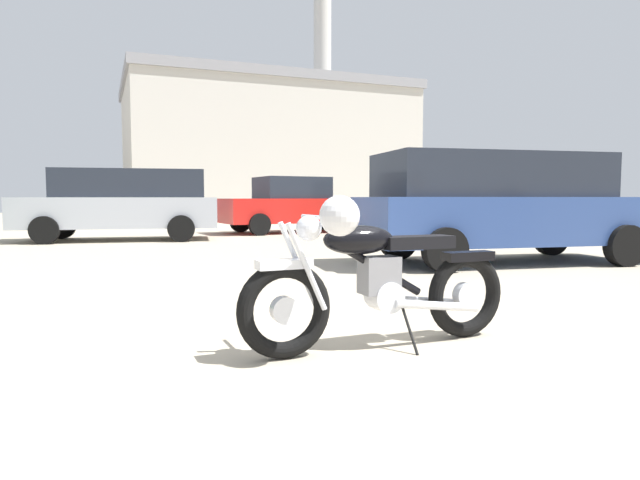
% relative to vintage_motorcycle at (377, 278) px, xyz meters
% --- Properties ---
extents(ground_plane, '(80.00, 80.00, 0.00)m').
position_rel_vintage_motorcycle_xyz_m(ground_plane, '(0.35, -0.03, -0.49)').
color(ground_plane, tan).
extents(vintage_motorcycle, '(2.08, 0.73, 1.07)m').
position_rel_vintage_motorcycle_xyz_m(vintage_motorcycle, '(0.00, 0.00, 0.00)').
color(vintage_motorcycle, black).
rests_on(vintage_motorcycle, ground_plane).
extents(white_estate_far, '(4.80, 2.19, 1.74)m').
position_rel_vintage_motorcycle_xyz_m(white_estate_far, '(3.89, 4.13, 0.45)').
color(white_estate_far, black).
rests_on(white_estate_far, ground_plane).
extents(blue_hatchback_right, '(4.81, 2.22, 1.74)m').
position_rel_vintage_motorcycle_xyz_m(blue_hatchback_right, '(-2.10, 10.99, 0.45)').
color(blue_hatchback_right, black).
rests_on(blue_hatchback_right, ground_plane).
extents(pale_sedan_back, '(4.39, 2.34, 1.67)m').
position_rel_vintage_motorcycle_xyz_m(pale_sedan_back, '(6.58, 9.08, 0.34)').
color(pale_sedan_back, black).
rests_on(pale_sedan_back, ground_plane).
extents(dark_sedan_left, '(4.42, 2.42, 1.67)m').
position_rel_vintage_motorcycle_xyz_m(dark_sedan_left, '(2.63, 12.72, 0.34)').
color(dark_sedan_left, black).
rests_on(dark_sedan_left, ground_plane).
extents(industrial_building, '(16.88, 12.59, 16.53)m').
position_rel_vintage_motorcycle_xyz_m(industrial_building, '(5.22, 30.00, 3.45)').
color(industrial_building, beige).
rests_on(industrial_building, ground_plane).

